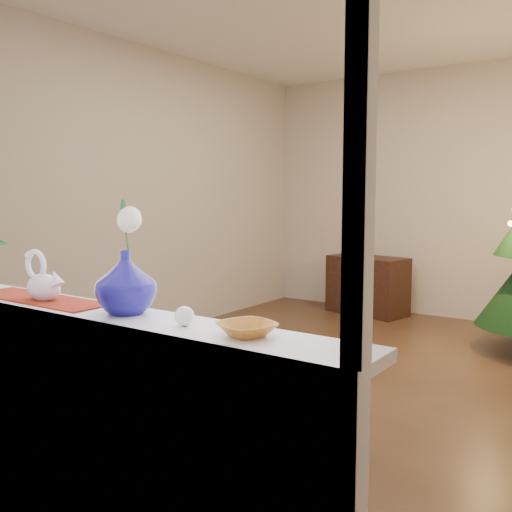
{
  "coord_description": "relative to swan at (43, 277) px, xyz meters",
  "views": [
    {
      "loc": [
        1.67,
        -3.75,
        1.35
      ],
      "look_at": [
        0.03,
        -1.4,
        1.04
      ],
      "focal_mm": 40.0,
      "sensor_mm": 36.0,
      "label": 1
    }
  ],
  "objects": [
    {
      "name": "wall_front",
      "position": [
        0.34,
        -0.12,
        0.33
      ],
      "size": [
        4.5,
        0.1,
        2.7
      ],
      "primitive_type": "cube",
      "color": "beige",
      "rests_on": "ground"
    },
    {
      "name": "lily",
      "position": [
        0.46,
        0.02,
        0.27
      ],
      "size": [
        0.15,
        0.08,
        0.2
      ],
      "primitive_type": null,
      "color": "silver",
      "rests_on": "blue_vase"
    },
    {
      "name": "swan",
      "position": [
        0.0,
        0.0,
        0.0
      ],
      "size": [
        0.25,
        0.16,
        0.2
      ],
      "primitive_type": null,
      "rotation": [
        0.0,
        0.0,
        0.24
      ],
      "color": "silver",
      "rests_on": "windowsill"
    },
    {
      "name": "windowsill",
      "position": [
        0.34,
        0.01,
        -0.12
      ],
      "size": [
        2.2,
        0.26,
        0.04
      ],
      "primitive_type": "cube",
      "color": "white",
      "rests_on": "window_apron"
    },
    {
      "name": "wall_back",
      "position": [
        0.34,
        4.88,
        0.33
      ],
      "size": [
        4.5,
        0.1,
        2.7
      ],
      "primitive_type": "cube",
      "color": "beige",
      "rests_on": "ground"
    },
    {
      "name": "runner",
      "position": [
        -0.04,
        0.01,
        -0.09
      ],
      "size": [
        0.7,
        0.2,
        0.01
      ],
      "primitive_type": "cube",
      "color": "maroon",
      "rests_on": "windowsill"
    },
    {
      "name": "window_frame",
      "position": [
        0.34,
        -0.09,
        0.68
      ],
      "size": [
        2.22,
        0.06,
        1.6
      ],
      "primitive_type": null,
      "color": "white",
      "rests_on": "windowsill"
    },
    {
      "name": "window_apron",
      "position": [
        0.34,
        -0.08,
        -0.58
      ],
      "size": [
        2.2,
        0.08,
        0.88
      ],
      "primitive_type": "cube",
      "color": "white",
      "rests_on": "ground"
    },
    {
      "name": "amber_dish",
      "position": [
        1.01,
        0.01,
        -0.08
      ],
      "size": [
        0.19,
        0.19,
        0.04
      ],
      "primitive_type": "imported",
      "rotation": [
        0.0,
        0.0,
        -0.34
      ],
      "color": "#B06B20",
      "rests_on": "windowsill"
    },
    {
      "name": "ground",
      "position": [
        0.34,
        2.38,
        -1.02
      ],
      "size": [
        5.0,
        5.0,
        0.0
      ],
      "primitive_type": "plane",
      "color": "#392217",
      "rests_on": "ground"
    },
    {
      "name": "blue_vase",
      "position": [
        0.46,
        0.02,
        0.03
      ],
      "size": [
        0.28,
        0.28,
        0.26
      ],
      "primitive_type": "imported",
      "rotation": [
        0.0,
        0.0,
        0.11
      ],
      "color": "#0C0860",
      "rests_on": "windowsill"
    },
    {
      "name": "wall_left",
      "position": [
        -1.91,
        2.38,
        0.33
      ],
      "size": [
        0.1,
        5.0,
        2.7
      ],
      "primitive_type": "cube",
      "color": "beige",
      "rests_on": "ground"
    },
    {
      "name": "side_table",
      "position": [
        -0.61,
        4.56,
        -0.69
      ],
      "size": [
        0.93,
        0.6,
        0.65
      ],
      "primitive_type": "cube",
      "rotation": [
        0.0,
        0.0,
        -0.21
      ],
      "color": "black",
      "rests_on": "ground"
    },
    {
      "name": "paperweight",
      "position": [
        0.76,
        -0.0,
        -0.07
      ],
      "size": [
        0.08,
        0.08,
        0.07
      ],
      "primitive_type": "sphere",
      "rotation": [
        0.0,
        0.0,
        0.3
      ],
      "color": "white",
      "rests_on": "windowsill"
    }
  ]
}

